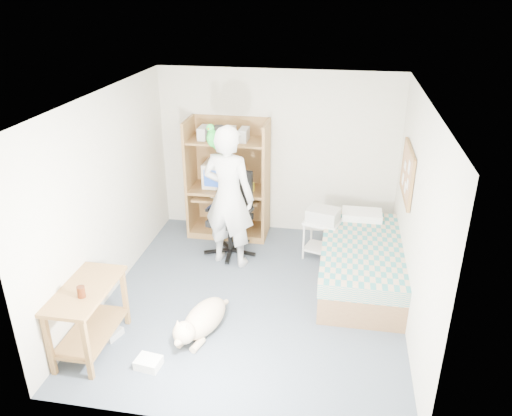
# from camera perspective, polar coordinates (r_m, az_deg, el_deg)

# --- Properties ---
(floor) EXTENTS (4.00, 4.00, 0.00)m
(floor) POSITION_cam_1_polar(r_m,az_deg,el_deg) (6.35, -0.22, -10.24)
(floor) COLOR #414C59
(floor) RESTS_ON ground
(wall_back) EXTENTS (3.60, 0.02, 2.50)m
(wall_back) POSITION_cam_1_polar(r_m,az_deg,el_deg) (7.57, 2.44, 6.25)
(wall_back) COLOR beige
(wall_back) RESTS_ON floor
(wall_right) EXTENTS (0.02, 4.00, 2.50)m
(wall_right) POSITION_cam_1_polar(r_m,az_deg,el_deg) (5.72, 17.80, -1.18)
(wall_right) COLOR beige
(wall_right) RESTS_ON floor
(wall_left) EXTENTS (0.02, 4.00, 2.50)m
(wall_left) POSITION_cam_1_polar(r_m,az_deg,el_deg) (6.28, -16.64, 1.27)
(wall_left) COLOR beige
(wall_left) RESTS_ON floor
(ceiling) EXTENTS (3.60, 4.00, 0.02)m
(ceiling) POSITION_cam_1_polar(r_m,az_deg,el_deg) (5.34, -0.27, 12.43)
(ceiling) COLOR white
(ceiling) RESTS_ON wall_back
(computer_hutch) EXTENTS (1.20, 0.63, 1.80)m
(computer_hutch) POSITION_cam_1_polar(r_m,az_deg,el_deg) (7.60, -3.13, 2.85)
(computer_hutch) COLOR brown
(computer_hutch) RESTS_ON floor
(bed) EXTENTS (1.02, 2.02, 0.66)m
(bed) POSITION_cam_1_polar(r_m,az_deg,el_deg) (6.65, 11.89, -6.10)
(bed) COLOR brown
(bed) RESTS_ON floor
(side_desk) EXTENTS (0.50, 1.00, 0.75)m
(side_desk) POSITION_cam_1_polar(r_m,az_deg,el_deg) (5.60, -18.65, -10.88)
(side_desk) COLOR brown
(side_desk) RESTS_ON floor
(corkboard) EXTENTS (0.04, 0.94, 0.66)m
(corkboard) POSITION_cam_1_polar(r_m,az_deg,el_deg) (6.47, 16.91, 3.83)
(corkboard) COLOR #A06F47
(corkboard) RESTS_ON wall_right
(office_chair) EXTENTS (0.67, 0.67, 1.19)m
(office_chair) POSITION_cam_1_polar(r_m,az_deg,el_deg) (7.19, -2.77, -1.89)
(office_chair) COLOR black
(office_chair) RESTS_ON floor
(person) EXTENTS (0.81, 0.62, 1.98)m
(person) POSITION_cam_1_polar(r_m,az_deg,el_deg) (6.67, -3.15, 1.26)
(person) COLOR silver
(person) RESTS_ON floor
(parrot) EXTENTS (0.15, 0.25, 0.40)m
(parrot) POSITION_cam_1_polar(r_m,az_deg,el_deg) (6.46, -5.05, 8.13)
(parrot) COLOR #148B27
(parrot) RESTS_ON person
(dog) EXTENTS (0.53, 1.05, 0.40)m
(dog) POSITION_cam_1_polar(r_m,az_deg,el_deg) (5.72, -6.23, -12.61)
(dog) COLOR beige
(dog) RESTS_ON floor
(printer_cart) EXTENTS (0.57, 0.50, 0.58)m
(printer_cart) POSITION_cam_1_polar(r_m,az_deg,el_deg) (7.10, 7.55, -2.86)
(printer_cart) COLOR silver
(printer_cart) RESTS_ON floor
(printer) EXTENTS (0.49, 0.42, 0.18)m
(printer) POSITION_cam_1_polar(r_m,az_deg,el_deg) (6.97, 7.68, -0.78)
(printer) COLOR #ACACA7
(printer) RESTS_ON printer_cart
(crt_monitor) EXTENTS (0.41, 0.43, 0.38)m
(crt_monitor) POSITION_cam_1_polar(r_m,az_deg,el_deg) (7.59, -4.38, 3.90)
(crt_monitor) COLOR beige
(crt_monitor) RESTS_ON computer_hutch
(keyboard) EXTENTS (0.46, 0.18, 0.03)m
(keyboard) POSITION_cam_1_polar(r_m,az_deg,el_deg) (7.51, -3.39, 1.34)
(keyboard) COLOR beige
(keyboard) RESTS_ON computer_hutch
(pencil_cup) EXTENTS (0.08, 0.08, 0.12)m
(pencil_cup) POSITION_cam_1_polar(r_m,az_deg,el_deg) (7.44, -0.44, 2.41)
(pencil_cup) COLOR yellow
(pencil_cup) RESTS_ON computer_hutch
(drink_glass) EXTENTS (0.08, 0.08, 0.12)m
(drink_glass) POSITION_cam_1_polar(r_m,az_deg,el_deg) (5.30, -19.35, -9.03)
(drink_glass) COLOR #3E180A
(drink_glass) RESTS_ON side_desk
(floor_box_a) EXTENTS (0.27, 0.23, 0.10)m
(floor_box_a) POSITION_cam_1_polar(r_m,az_deg,el_deg) (5.46, -12.19, -16.91)
(floor_box_a) COLOR white
(floor_box_a) RESTS_ON floor
(floor_box_b) EXTENTS (0.24, 0.27, 0.08)m
(floor_box_b) POSITION_cam_1_polar(r_m,az_deg,el_deg) (5.95, -16.19, -13.59)
(floor_box_b) COLOR #A6A6A1
(floor_box_b) RESTS_ON floor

